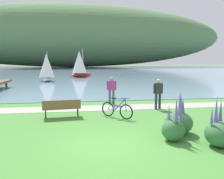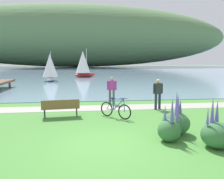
{
  "view_description": "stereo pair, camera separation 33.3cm",
  "coord_description": "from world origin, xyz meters",
  "px_view_note": "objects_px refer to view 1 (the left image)",
  "views": [
    {
      "loc": [
        -0.89,
        -7.08,
        2.8
      ],
      "look_at": [
        0.93,
        6.26,
        1.0
      ],
      "focal_mm": 36.36,
      "sensor_mm": 36.0,
      "label": 1
    },
    {
      "loc": [
        -0.56,
        -7.12,
        2.8
      ],
      "look_at": [
        0.93,
        6.26,
        1.0
      ],
      "focal_mm": 36.36,
      "sensor_mm": 36.0,
      "label": 2
    }
  ],
  "objects_px": {
    "person_at_shoreline": "(112,89)",
    "person_on_the_grass": "(158,92)",
    "park_bench_near_camera": "(62,107)",
    "sailboat_toward_hillside": "(80,64)",
    "sailboat_mid_bay": "(47,67)",
    "bicycle_leaning_near_bench": "(117,110)"
  },
  "relations": [
    {
      "from": "park_bench_near_camera",
      "to": "bicycle_leaning_near_bench",
      "type": "distance_m",
      "value": 2.66
    },
    {
      "from": "person_at_shoreline",
      "to": "sailboat_mid_bay",
      "type": "distance_m",
      "value": 16.49
    },
    {
      "from": "park_bench_near_camera",
      "to": "person_at_shoreline",
      "type": "xyz_separation_m",
      "value": [
        2.82,
        2.98,
        0.46
      ]
    },
    {
      "from": "park_bench_near_camera",
      "to": "sailboat_toward_hillside",
      "type": "height_order",
      "value": "sailboat_toward_hillside"
    },
    {
      "from": "park_bench_near_camera",
      "to": "person_at_shoreline",
      "type": "height_order",
      "value": "person_at_shoreline"
    },
    {
      "from": "park_bench_near_camera",
      "to": "person_at_shoreline",
      "type": "bearing_deg",
      "value": 46.6
    },
    {
      "from": "person_on_the_grass",
      "to": "sailboat_toward_hillside",
      "type": "height_order",
      "value": "sailboat_toward_hillside"
    },
    {
      "from": "person_at_shoreline",
      "to": "bicycle_leaning_near_bench",
      "type": "bearing_deg",
      "value": -93.31
    },
    {
      "from": "park_bench_near_camera",
      "to": "person_on_the_grass",
      "type": "distance_m",
      "value": 5.36
    },
    {
      "from": "person_at_shoreline",
      "to": "person_on_the_grass",
      "type": "xyz_separation_m",
      "value": [
        2.39,
        -1.81,
        0.0
      ]
    },
    {
      "from": "sailboat_mid_bay",
      "to": "sailboat_toward_hillside",
      "type": "distance_m",
      "value": 7.66
    },
    {
      "from": "person_at_shoreline",
      "to": "sailboat_mid_bay",
      "type": "bearing_deg",
      "value": 111.76
    },
    {
      "from": "park_bench_near_camera",
      "to": "person_on_the_grass",
      "type": "relative_size",
      "value": 1.08
    },
    {
      "from": "park_bench_near_camera",
      "to": "person_on_the_grass",
      "type": "height_order",
      "value": "person_on_the_grass"
    },
    {
      "from": "sailboat_mid_bay",
      "to": "person_on_the_grass",
      "type": "bearing_deg",
      "value": -63.59
    },
    {
      "from": "park_bench_near_camera",
      "to": "sailboat_toward_hillside",
      "type": "distance_m",
      "value": 24.84
    },
    {
      "from": "person_at_shoreline",
      "to": "person_on_the_grass",
      "type": "distance_m",
      "value": 3.0
    },
    {
      "from": "park_bench_near_camera",
      "to": "person_at_shoreline",
      "type": "distance_m",
      "value": 4.13
    },
    {
      "from": "sailboat_toward_hillside",
      "to": "bicycle_leaning_near_bench",
      "type": "bearing_deg",
      "value": -85.76
    },
    {
      "from": "person_at_shoreline",
      "to": "sailboat_mid_bay",
      "type": "relative_size",
      "value": 0.46
    },
    {
      "from": "sailboat_mid_bay",
      "to": "sailboat_toward_hillside",
      "type": "height_order",
      "value": "sailboat_toward_hillside"
    },
    {
      "from": "bicycle_leaning_near_bench",
      "to": "sailboat_toward_hillside",
      "type": "height_order",
      "value": "sailboat_toward_hillside"
    }
  ]
}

